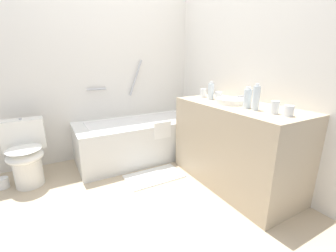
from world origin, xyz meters
The scene contains 17 objects.
ground_plane centered at (0.00, 0.00, 0.00)m, with size 3.64×3.64×0.00m, color #C1AD8E.
wall_back_tiled centered at (0.00, 1.26, 1.25)m, with size 3.04×0.10×2.50m, color silver.
wall_right_mirror centered at (1.37, 0.00, 1.25)m, with size 0.10×2.82×2.50m, color silver.
bathtub centered at (0.43, 0.85, 0.27)m, with size 1.60×0.71×1.26m.
toilet centered at (-0.85, 0.81, 0.34)m, with size 0.40×0.51×0.68m.
vanity_counter centered at (1.02, -0.22, 0.42)m, with size 0.60×1.32×0.84m, color tan.
sink_basin centered at (1.00, -0.15, 0.87)m, with size 0.29×0.29×0.05m, color white.
sink_faucet centered at (1.17, -0.15, 0.87)m, with size 0.12×0.15×0.07m.
water_bottle_0 centered at (0.96, -0.47, 0.95)m, with size 0.06×0.06×0.22m.
water_bottle_1 centered at (0.98, 0.15, 0.93)m, with size 0.06×0.06×0.19m.
water_bottle_2 centered at (0.96, -0.37, 0.93)m, with size 0.07×0.07×0.19m.
drinking_glass_0 centered at (1.00, 0.31, 0.89)m, with size 0.07×0.07×0.09m, color white.
drinking_glass_1 centered at (0.98, -0.64, 0.89)m, with size 0.06×0.06×0.10m, color white.
drinking_glass_2 centered at (1.02, 0.07, 0.89)m, with size 0.07×0.07×0.09m, color white.
drinking_glass_3 centered at (1.00, -0.74, 0.88)m, with size 0.07×0.07×0.08m, color white.
bath_mat centered at (0.34, 0.28, 0.01)m, with size 0.62×0.36×0.01m, color white.
toilet_paper_roll centered at (-1.10, 0.83, 0.05)m, with size 0.11×0.11×0.11m, color white.
Camera 1 is at (-0.61, -1.75, 1.25)m, focal length 23.93 mm.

